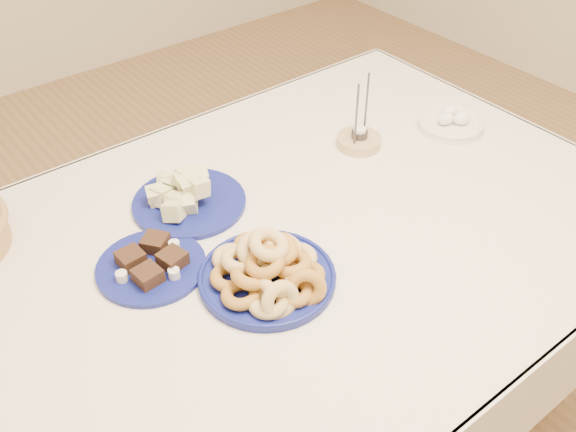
# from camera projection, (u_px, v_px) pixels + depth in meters

# --- Properties ---
(dining_table) EXTENTS (1.71, 1.11, 0.75)m
(dining_table) POSITION_uv_depth(u_px,v_px,m) (274.00, 275.00, 1.45)
(dining_table) COLOR brown
(dining_table) RESTS_ON ground
(donut_platter) EXTENTS (0.34, 0.34, 0.13)m
(donut_platter) POSITION_uv_depth(u_px,v_px,m) (268.00, 271.00, 1.26)
(donut_platter) COLOR navy
(donut_platter) RESTS_ON dining_table
(melon_plate) EXTENTS (0.31, 0.31, 0.09)m
(melon_plate) POSITION_uv_depth(u_px,v_px,m) (185.00, 196.00, 1.46)
(melon_plate) COLOR navy
(melon_plate) RESTS_ON dining_table
(brownie_plate) EXTENTS (0.29, 0.29, 0.04)m
(brownie_plate) POSITION_uv_depth(u_px,v_px,m) (152.00, 264.00, 1.31)
(brownie_plate) COLOR navy
(brownie_plate) RESTS_ON dining_table
(candle_holder) EXTENTS (0.15, 0.15, 0.19)m
(candle_holder) POSITION_uv_depth(u_px,v_px,m) (359.00, 140.00, 1.66)
(candle_holder) COLOR tan
(candle_holder) RESTS_ON dining_table
(egg_bowl) EXTENTS (0.23, 0.23, 0.06)m
(egg_bowl) POSITION_uv_depth(u_px,v_px,m) (451.00, 123.00, 1.73)
(egg_bowl) COLOR white
(egg_bowl) RESTS_ON dining_table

